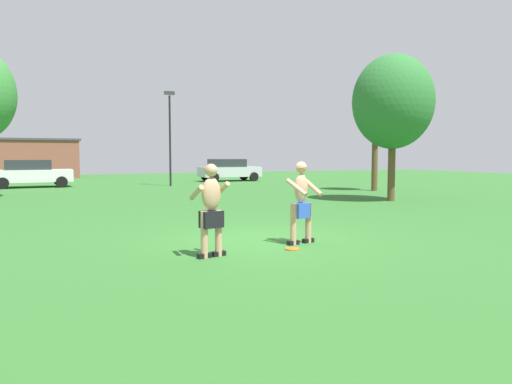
{
  "coord_description": "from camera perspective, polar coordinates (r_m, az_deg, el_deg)",
  "views": [
    {
      "loc": [
        -4.54,
        -9.43,
        1.84
      ],
      "look_at": [
        -0.56,
        -0.82,
        1.12
      ],
      "focal_mm": 34.12,
      "sensor_mm": 36.0,
      "label": 1
    }
  ],
  "objects": [
    {
      "name": "player_with_cap",
      "position": [
        10.09,
        5.33,
        -0.78
      ],
      "size": [
        0.7,
        0.65,
        1.72
      ],
      "color": "black",
      "rests_on": "ground_plane"
    },
    {
      "name": "outbuilding_behind_lot",
      "position": [
        44.37,
        -25.64,
        3.59
      ],
      "size": [
        8.67,
        5.31,
        3.19
      ],
      "color": "brown",
      "rests_on": "ground_plane"
    },
    {
      "name": "lamp_post",
      "position": [
        29.8,
        -10.06,
        7.39
      ],
      "size": [
        0.6,
        0.24,
        5.65
      ],
      "color": "black",
      "rests_on": "ground_plane"
    },
    {
      "name": "car_white_near_post",
      "position": [
        30.78,
        -24.87,
        2.03
      ],
      "size": [
        4.35,
        2.12,
        1.58
      ],
      "color": "white",
      "rests_on": "ground_plane"
    },
    {
      "name": "car_silver_mid_lot",
      "position": [
        34.9,
        -3.19,
        2.64
      ],
      "size": [
        4.32,
        2.07,
        1.58
      ],
      "color": "silver",
      "rests_on": "ground_plane"
    },
    {
      "name": "tree_left_field",
      "position": [
        26.11,
        13.84,
        9.23
      ],
      "size": [
        2.02,
        2.02,
        5.4
      ],
      "color": "brown",
      "rests_on": "ground_plane"
    },
    {
      "name": "player_in_black",
      "position": [
        8.77,
        -5.29,
        -1.86
      ],
      "size": [
        0.66,
        0.66,
        1.69
      ],
      "color": "black",
      "rests_on": "ground_plane"
    },
    {
      "name": "frisbee",
      "position": [
        9.58,
        4.29,
        -6.68
      ],
      "size": [
        0.29,
        0.29,
        0.03
      ],
      "primitive_type": "cylinder",
      "color": "orange",
      "rests_on": "ground_plane"
    },
    {
      "name": "tree_behind_players",
      "position": [
        20.44,
        15.76,
        10.12
      ],
      "size": [
        3.22,
        3.22,
        5.85
      ],
      "color": "brown",
      "rests_on": "ground_plane"
    },
    {
      "name": "ground_plane",
      "position": [
        10.63,
        0.9,
        -5.64
      ],
      "size": [
        80.0,
        80.0,
        0.0
      ],
      "primitive_type": "plane",
      "color": "#2D6628"
    }
  ]
}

